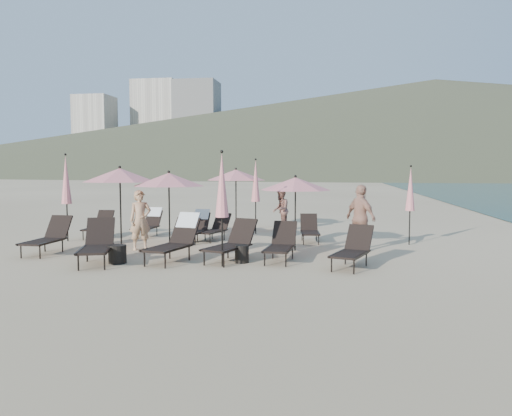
% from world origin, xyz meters
% --- Properties ---
extents(ground, '(800.00, 800.00, 0.00)m').
position_xyz_m(ground, '(0.00, 0.00, 0.00)').
color(ground, '#D6BA8C').
rests_on(ground, ground).
extents(volcanic_headland, '(690.00, 690.00, 55.00)m').
position_xyz_m(volcanic_headland, '(71.37, 302.62, 26.49)').
color(volcanic_headland, brown).
rests_on(volcanic_headland, ground).
extents(hotel_skyline, '(109.00, 82.00, 55.00)m').
position_xyz_m(hotel_skyline, '(-93.62, 271.21, 24.18)').
color(hotel_skyline, beige).
rests_on(hotel_skyline, ground).
extents(lounger_0, '(0.67, 1.73, 0.99)m').
position_xyz_m(lounger_0, '(-5.26, 0.67, 0.46)').
color(lounger_0, black).
rests_on(lounger_0, ground).
extents(lounger_1, '(1.24, 1.97, 1.06)m').
position_xyz_m(lounger_1, '(-3.24, -0.48, 0.50)').
color(lounger_1, black).
rests_on(lounger_1, ground).
extents(lounger_2, '(1.08, 1.98, 1.17)m').
position_xyz_m(lounger_2, '(-1.44, 0.18, 0.56)').
color(lounger_2, black).
rests_on(lounger_2, ground).
extents(lounger_3, '(1.21, 1.89, 1.02)m').
position_xyz_m(lounger_3, '(-0.04, 0.37, 0.48)').
color(lounger_3, black).
rests_on(lounger_3, ground).
extents(lounger_4, '(0.73, 1.68, 0.95)m').
position_xyz_m(lounger_4, '(1.19, 0.58, 0.44)').
color(lounger_4, black).
rests_on(lounger_4, ground).
extents(lounger_5, '(1.11, 1.76, 0.95)m').
position_xyz_m(lounger_5, '(2.96, 0.03, 0.44)').
color(lounger_5, black).
rests_on(lounger_5, ground).
extents(lounger_6, '(0.66, 1.56, 0.88)m').
position_xyz_m(lounger_6, '(-5.39, 3.94, 0.41)').
color(lounger_6, black).
rests_on(lounger_6, ground).
extents(lounger_7, '(0.66, 1.57, 0.95)m').
position_xyz_m(lounger_7, '(-3.84, 4.52, 0.46)').
color(lounger_7, black).
rests_on(lounger_7, ground).
extents(lounger_8, '(0.68, 1.61, 0.98)m').
position_xyz_m(lounger_8, '(-1.88, 3.64, 0.47)').
color(lounger_8, black).
rests_on(lounger_8, ground).
extents(lounger_9, '(0.95, 1.57, 0.84)m').
position_xyz_m(lounger_9, '(-1.34, 3.86, 0.39)').
color(lounger_9, black).
rests_on(lounger_9, ground).
extents(lounger_10, '(0.72, 1.53, 0.85)m').
position_xyz_m(lounger_10, '(1.74, 4.04, 0.40)').
color(lounger_10, black).
rests_on(lounger_10, ground).
extents(umbrella_open_0, '(2.25, 2.25, 2.42)m').
position_xyz_m(umbrella_open_0, '(-3.81, 2.17, 2.14)').
color(umbrella_open_0, black).
rests_on(umbrella_open_0, ground).
extents(umbrella_open_1, '(2.12, 2.12, 2.28)m').
position_xyz_m(umbrella_open_1, '(-2.23, 1.99, 2.01)').
color(umbrella_open_1, black).
rests_on(umbrella_open_1, ground).
extents(umbrella_open_2, '(2.00, 2.00, 2.15)m').
position_xyz_m(umbrella_open_2, '(1.42, 2.19, 1.90)').
color(umbrella_open_2, black).
rests_on(umbrella_open_2, ground).
extents(umbrella_open_3, '(2.20, 2.20, 2.37)m').
position_xyz_m(umbrella_open_3, '(-1.13, 6.35, 2.09)').
color(umbrella_open_3, black).
rests_on(umbrella_open_3, ground).
extents(umbrella_closed_0, '(0.32, 0.32, 2.76)m').
position_xyz_m(umbrella_closed_0, '(-0.11, -0.39, 1.92)').
color(umbrella_closed_0, black).
rests_on(umbrella_closed_0, ground).
extents(umbrella_closed_1, '(0.29, 0.29, 2.44)m').
position_xyz_m(umbrella_closed_1, '(4.79, 3.88, 1.70)').
color(umbrella_closed_1, black).
rests_on(umbrella_closed_1, ground).
extents(umbrella_closed_2, '(0.33, 0.33, 2.81)m').
position_xyz_m(umbrella_closed_2, '(-5.96, 2.91, 1.96)').
color(umbrella_closed_2, black).
rests_on(umbrella_closed_2, ground).
extents(umbrella_closed_3, '(0.32, 0.32, 2.69)m').
position_xyz_m(umbrella_closed_3, '(-0.28, 5.68, 1.87)').
color(umbrella_closed_3, black).
rests_on(umbrella_closed_3, ground).
extents(side_table_0, '(0.44, 0.44, 0.45)m').
position_xyz_m(side_table_0, '(-2.75, -0.40, 0.23)').
color(side_table_0, black).
rests_on(side_table_0, ground).
extents(side_table_1, '(0.35, 0.35, 0.44)m').
position_xyz_m(side_table_1, '(0.26, 0.17, 0.22)').
color(side_table_1, black).
rests_on(side_table_1, ground).
extents(beachgoer_a, '(0.75, 0.68, 1.71)m').
position_xyz_m(beachgoer_a, '(-2.99, 1.67, 0.85)').
color(beachgoer_a, tan).
rests_on(beachgoer_a, ground).
extents(beachgoer_b, '(0.62, 0.79, 1.58)m').
position_xyz_m(beachgoer_b, '(0.50, 6.74, 0.79)').
color(beachgoer_b, '#8C5848').
rests_on(beachgoer_b, ground).
extents(beachgoer_c, '(1.06, 1.14, 1.88)m').
position_xyz_m(beachgoer_c, '(3.25, 2.40, 0.94)').
color(beachgoer_c, tan).
rests_on(beachgoer_c, ground).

